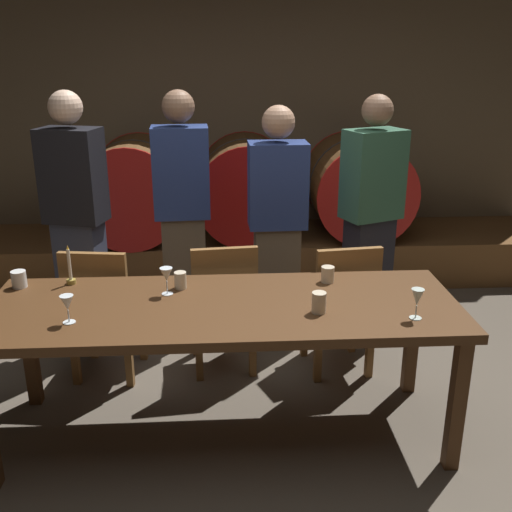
{
  "coord_description": "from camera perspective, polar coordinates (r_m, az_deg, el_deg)",
  "views": [
    {
      "loc": [
        -0.23,
        -2.93,
        2.02
      ],
      "look_at": [
        -0.03,
        0.33,
        0.86
      ],
      "focal_mm": 42.02,
      "sensor_mm": 36.0,
      "label": 1
    }
  ],
  "objects": [
    {
      "name": "wine_glass_center",
      "position": [
        3.17,
        -8.52,
        -1.85
      ],
      "size": [
        0.07,
        0.07,
        0.15
      ],
      "color": "white",
      "rests_on": "dining_table"
    },
    {
      "name": "chair_right",
      "position": [
        3.8,
        8.15,
        -4.39
      ],
      "size": [
        0.44,
        0.44,
        0.88
      ],
      "rotation": [
        0.0,
        0.0,
        3.26
      ],
      "color": "brown",
      "rests_on": "ground"
    },
    {
      "name": "wine_glass_right",
      "position": [
        2.97,
        15.1,
        -3.91
      ],
      "size": [
        0.06,
        0.06,
        0.15
      ],
      "color": "silver",
      "rests_on": "dining_table"
    },
    {
      "name": "barrel_shelf",
      "position": [
        5.48,
        -0.89,
        0.17
      ],
      "size": [
        5.35,
        0.9,
        0.4
      ],
      "primitive_type": "cube",
      "color": "brown",
      "rests_on": "ground"
    },
    {
      "name": "back_wall",
      "position": [
        5.76,
        -1.21,
        13.15
      ],
      "size": [
        5.94,
        0.24,
        2.75
      ],
      "primitive_type": "cube",
      "color": "brown",
      "rests_on": "ground"
    },
    {
      "name": "cup_far_right",
      "position": [
        3.35,
        6.84,
        -1.74
      ],
      "size": [
        0.07,
        0.07,
        0.09
      ],
      "primitive_type": "cylinder",
      "color": "beige",
      "rests_on": "dining_table"
    },
    {
      "name": "cup_center_right",
      "position": [
        2.96,
        6.01,
        -4.43
      ],
      "size": [
        0.07,
        0.07,
        0.11
      ],
      "primitive_type": "cylinder",
      "color": "beige",
      "rests_on": "dining_table"
    },
    {
      "name": "chair_center",
      "position": [
        3.78,
        -3.11,
        -4.34
      ],
      "size": [
        0.44,
        0.44,
        0.88
      ],
      "rotation": [
        0.0,
        0.0,
        3.24
      ],
      "color": "brown",
      "rests_on": "ground"
    },
    {
      "name": "candle_center",
      "position": [
        3.44,
        -17.26,
        -1.54
      ],
      "size": [
        0.05,
        0.05,
        0.23
      ],
      "color": "olive",
      "rests_on": "dining_table"
    },
    {
      "name": "chair_left",
      "position": [
        3.82,
        -14.4,
        -4.73
      ],
      "size": [
        0.45,
        0.45,
        0.88
      ],
      "rotation": [
        0.0,
        0.0,
        3.01
      ],
      "color": "brown",
      "rests_on": "ground"
    },
    {
      "name": "ground_plane",
      "position": [
        3.57,
        0.85,
        -14.92
      ],
      "size": [
        7.72,
        7.72,
        0.0
      ],
      "primitive_type": "plane",
      "color": "brown"
    },
    {
      "name": "dining_table",
      "position": [
        3.09,
        -3.08,
        -5.81
      ],
      "size": [
        2.41,
        0.84,
        0.77
      ],
      "color": "#4C2D16",
      "rests_on": "ground"
    },
    {
      "name": "guest_center_right",
      "position": [
        4.01,
        2.02,
        2.64
      ],
      "size": [
        0.39,
        0.25,
        1.66
      ],
      "rotation": [
        0.0,
        0.0,
        3.16
      ],
      "color": "brown",
      "rests_on": "ground"
    },
    {
      "name": "cup_far_left",
      "position": [
        3.5,
        -21.63,
        -2.06
      ],
      "size": [
        0.08,
        0.08,
        0.09
      ],
      "primitive_type": "cylinder",
      "color": "white",
      "rests_on": "dining_table"
    },
    {
      "name": "guest_far_right",
      "position": [
        4.16,
        10.82,
        3.36
      ],
      "size": [
        0.44,
        0.37,
        1.72
      ],
      "rotation": [
        0.0,
        0.0,
        3.54
      ],
      "color": "black",
      "rests_on": "ground"
    },
    {
      "name": "wine_barrel_left",
      "position": [
        5.36,
        -11.45,
        6.27
      ],
      "size": [
        0.86,
        0.91,
        0.86
      ],
      "color": "brown",
      "rests_on": "barrel_shelf"
    },
    {
      "name": "wine_glass_left",
      "position": [
        2.96,
        -17.53,
        -4.36
      ],
      "size": [
        0.06,
        0.06,
        0.14
      ],
      "color": "white",
      "rests_on": "dining_table"
    },
    {
      "name": "guest_far_left",
      "position": [
        4.15,
        -16.65,
        3.13
      ],
      "size": [
        0.43,
        0.33,
        1.75
      ],
      "rotation": [
        0.0,
        0.0,
        2.88
      ],
      "color": "#33384C",
      "rests_on": "ground"
    },
    {
      "name": "guest_center_left",
      "position": [
        4.22,
        -6.99,
        4.01
      ],
      "size": [
        0.39,
        0.26,
        1.74
      ],
      "rotation": [
        0.0,
        0.0,
        3.19
      ],
      "color": "brown",
      "rests_on": "ground"
    },
    {
      "name": "cup_center_left",
      "position": [
        3.26,
        -7.22,
        -2.31
      ],
      "size": [
        0.07,
        0.07,
        0.09
      ],
      "primitive_type": "cylinder",
      "color": "beige",
      "rests_on": "dining_table"
    },
    {
      "name": "wine_barrel_center",
      "position": [
        5.31,
        -0.95,
        6.54
      ],
      "size": [
        0.86,
        0.91,
        0.86
      ],
      "color": "#513319",
      "rests_on": "barrel_shelf"
    },
    {
      "name": "wine_barrel_right",
      "position": [
        5.44,
        9.6,
        6.59
      ],
      "size": [
        0.86,
        0.91,
        0.86
      ],
      "color": "brown",
      "rests_on": "barrel_shelf"
    }
  ]
}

